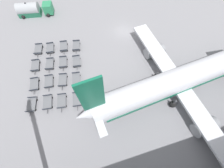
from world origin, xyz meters
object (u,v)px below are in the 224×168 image
baggage_dolly_row_near_col_c (34,85)px  baggage_dolly_row_far_col_b (77,62)px  baggage_dolly_row_mid_a_col_d (48,102)px  baggage_dolly_row_near_col_d (32,105)px  baggage_dolly_row_mid_a_col_c (49,82)px  fuel_tanker_primary (32,10)px  baggage_dolly_row_mid_b_col_c (63,80)px  baggage_dolly_row_mid_b_col_d (62,101)px  baggage_dolly_row_near_col_b (35,66)px  airplane (183,78)px  baggage_dolly_row_mid_b_col_a (64,47)px  baggage_dolly_row_near_col_a (38,49)px  baggage_dolly_row_far_col_c (76,79)px  baggage_dolly_row_far_col_d (77,99)px  baggage_dolly_row_mid_a_col_a (50,48)px  baggage_dolly_row_mid_a_col_b (50,64)px  baggage_dolly_row_far_col_a (76,46)px  baggage_dolly_row_mid_b_col_b (63,62)px

baggage_dolly_row_near_col_c → baggage_dolly_row_far_col_b: same height
baggage_dolly_row_mid_a_col_d → baggage_dolly_row_near_col_c: bearing=-155.0°
baggage_dolly_row_near_col_d → baggage_dolly_row_mid_a_col_c: size_ratio=1.01×
fuel_tanker_primary → baggage_dolly_row_mid_a_col_d: size_ratio=2.51×
fuel_tanker_primary → baggage_dolly_row_mid_b_col_c: 21.07m
baggage_dolly_row_mid_b_col_d → baggage_dolly_row_far_col_b: 8.50m
baggage_dolly_row_near_col_b → baggage_dolly_row_far_col_b: (1.32, 7.86, 0.00)m
airplane → baggage_dolly_row_mid_b_col_a: 23.88m
baggage_dolly_row_near_col_a → baggage_dolly_row_far_col_c: (9.27, 6.27, 0.00)m
baggage_dolly_row_mid_b_col_a → baggage_dolly_row_far_col_d: size_ratio=1.00×
baggage_dolly_row_near_col_d → baggage_dolly_row_mid_b_col_c: same height
baggage_dolly_row_mid_a_col_a → baggage_dolly_row_near_col_a: bearing=-100.7°
baggage_dolly_row_mid_a_col_a → baggage_dolly_row_far_col_d: (12.87, 3.29, 0.00)m
airplane → baggage_dolly_row_far_col_d: size_ratio=11.10×
baggage_dolly_row_mid_a_col_b → baggage_dolly_row_near_col_a: bearing=-157.1°
baggage_dolly_row_near_col_a → baggage_dolly_row_far_col_b: same height
fuel_tanker_primary → baggage_dolly_row_far_col_d: size_ratio=2.51×
baggage_dolly_row_mid_a_col_b → baggage_dolly_row_mid_b_col_a: (-3.66, 3.28, 0.00)m
baggage_dolly_row_mid_a_col_a → baggage_dolly_row_far_col_a: same height
baggage_dolly_row_near_col_c → baggage_dolly_row_mid_a_col_b: same height
airplane → baggage_dolly_row_near_col_d: 25.93m
airplane → baggage_dolly_row_mid_b_col_a: airplane is taller
baggage_dolly_row_mid_b_col_c → airplane: bearing=70.5°
baggage_dolly_row_mid_a_col_b → baggage_dolly_row_mid_a_col_a: bearing=172.9°
airplane → baggage_dolly_row_mid_a_col_a: airplane is taller
baggage_dolly_row_near_col_c → baggage_dolly_row_far_col_c: 7.61m
airplane → baggage_dolly_row_mid_a_col_c: 23.57m
baggage_dolly_row_near_col_d → baggage_dolly_row_mid_a_col_a: 12.36m
baggage_dolly_row_mid_a_col_d → baggage_dolly_row_mid_b_col_c: bearing=139.1°
baggage_dolly_row_mid_b_col_c → baggage_dolly_row_far_col_c: 2.50m
baggage_dolly_row_near_col_c → baggage_dolly_row_far_col_c: bearing=81.8°
airplane → baggage_dolly_row_mid_a_col_d: 23.25m
baggage_dolly_row_mid_b_col_a → baggage_dolly_row_far_col_a: 2.63m
baggage_dolly_row_mid_a_col_c → baggage_dolly_row_mid_b_col_b: same height
baggage_dolly_row_mid_b_col_d → baggage_dolly_row_far_col_b: same height
fuel_tanker_primary → baggage_dolly_row_far_col_c: size_ratio=2.51×
baggage_dolly_row_near_col_c → baggage_dolly_row_mid_a_col_c: bearing=86.1°
baggage_dolly_row_mid_b_col_d → baggage_dolly_row_far_col_c: (-3.60, 3.21, 0.00)m
baggage_dolly_row_near_col_c → baggage_dolly_row_near_col_d: size_ratio=0.99×
fuel_tanker_primary → baggage_dolly_row_near_col_c: size_ratio=2.52×
baggage_dolly_row_mid_b_col_a → baggage_dolly_row_mid_b_col_d: size_ratio=1.00×
baggage_dolly_row_mid_b_col_b → baggage_dolly_row_far_col_d: (8.54, 1.20, 0.00)m
baggage_dolly_row_mid_a_col_b → baggage_dolly_row_mid_b_col_a: size_ratio=1.01×
baggage_dolly_row_near_col_c → baggage_dolly_row_far_col_a: size_ratio=0.99×
baggage_dolly_row_mid_a_col_d → baggage_dolly_row_mid_b_col_d: size_ratio=1.00×
baggage_dolly_row_far_col_c → baggage_dolly_row_far_col_d: bearing=-8.5°
fuel_tanker_primary → baggage_dolly_row_mid_a_col_d: bearing=2.0°
baggage_dolly_row_near_col_a → baggage_dolly_row_near_col_d: same height
airplane → baggage_dolly_row_near_col_a: bearing=-123.8°
baggage_dolly_row_near_col_c → baggage_dolly_row_mid_b_col_a: bearing=139.1°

